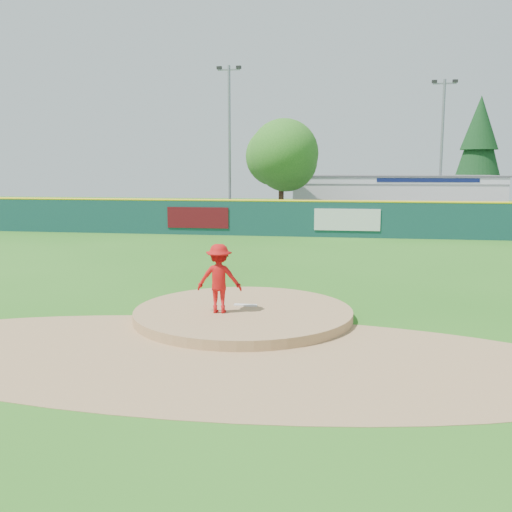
% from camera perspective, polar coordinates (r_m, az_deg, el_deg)
% --- Properties ---
extents(ground, '(120.00, 120.00, 0.00)m').
position_cam_1_polar(ground, '(14.53, -1.27, -6.25)').
color(ground, '#286B19').
rests_on(ground, ground).
extents(pitchers_mound, '(5.50, 5.50, 0.50)m').
position_cam_1_polar(pitchers_mound, '(14.53, -1.27, -6.25)').
color(pitchers_mound, '#9E774C').
rests_on(pitchers_mound, ground).
extents(pitching_rubber, '(0.60, 0.15, 0.04)m').
position_cam_1_polar(pitching_rubber, '(14.75, -1.06, -4.94)').
color(pitching_rubber, white).
rests_on(pitching_rubber, pitchers_mound).
extents(infield_dirt_arc, '(15.40, 15.40, 0.01)m').
position_cam_1_polar(infield_dirt_arc, '(11.72, -3.99, -9.93)').
color(infield_dirt_arc, '#9E774C').
rests_on(infield_dirt_arc, ground).
extents(parking_lot, '(44.00, 16.00, 0.02)m').
position_cam_1_polar(parking_lot, '(41.06, 5.62, 3.39)').
color(parking_lot, '#38383A').
rests_on(parking_lot, ground).
extents(pitcher, '(1.14, 0.71, 1.70)m').
position_cam_1_polar(pitcher, '(13.97, -3.70, -2.25)').
color(pitcher, '#BA0F10').
rests_on(pitcher, pitchers_mound).
extents(van, '(4.69, 2.73, 1.23)m').
position_cam_1_polar(van, '(35.45, 6.31, 3.57)').
color(van, silver).
rests_on(van, parking_lot).
extents(pool_building_grp, '(15.20, 8.20, 3.31)m').
position_cam_1_polar(pool_building_grp, '(45.98, 13.58, 5.81)').
color(pool_building_grp, silver).
rests_on(pool_building_grp, ground).
extents(fence_banners, '(12.09, 0.04, 1.20)m').
position_cam_1_polar(fence_banners, '(32.14, 1.49, 3.75)').
color(fence_banners, '#530B11').
rests_on(fence_banners, ground).
extents(playground_slide, '(0.93, 2.61, 1.44)m').
position_cam_1_polar(playground_slide, '(40.33, -17.32, 3.97)').
color(playground_slide, blue).
rests_on(playground_slide, ground).
extents(outfield_fence, '(40.00, 0.14, 2.07)m').
position_cam_1_polar(outfield_fence, '(32.02, 4.61, 3.87)').
color(outfield_fence, '#123C3B').
rests_on(outfield_fence, ground).
extents(deciduous_tree, '(5.60, 5.60, 7.36)m').
position_cam_1_polar(deciduous_tree, '(39.08, 2.56, 9.83)').
color(deciduous_tree, '#382314').
rests_on(deciduous_tree, ground).
extents(conifer_tree, '(4.40, 4.40, 9.50)m').
position_cam_1_polar(conifer_tree, '(50.92, 21.40, 10.09)').
color(conifer_tree, '#382314').
rests_on(conifer_tree, ground).
extents(light_pole_left, '(1.75, 0.25, 11.00)m').
position_cam_1_polar(light_pole_left, '(41.76, -2.68, 11.81)').
color(light_pole_left, gray).
rests_on(light_pole_left, ground).
extents(light_pole_right, '(1.75, 0.25, 10.00)m').
position_cam_1_polar(light_pole_right, '(43.33, 18.08, 10.61)').
color(light_pole_right, gray).
rests_on(light_pole_right, ground).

